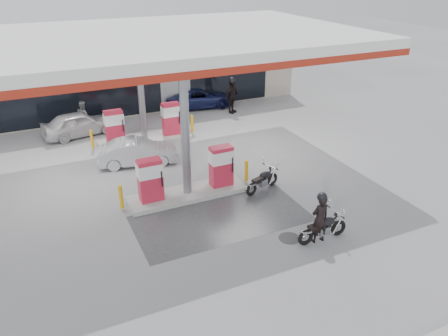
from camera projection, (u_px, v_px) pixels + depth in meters
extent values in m
plane|color=gray|center=(208.00, 222.00, 14.98)|extent=(90.00, 90.00, 0.00)
cube|color=#4C4C4F|center=(222.00, 218.00, 15.17)|extent=(6.00, 3.00, 0.00)
cylinder|color=#38383A|center=(289.00, 238.00, 14.10)|extent=(0.70, 0.70, 0.01)
cube|color=beige|center=(108.00, 68.00, 27.19)|extent=(22.00, 8.00, 4.00)
cube|color=black|center=(124.00, 93.00, 24.15)|extent=(18.00, 0.10, 2.60)
cube|color=maroon|center=(120.00, 55.00, 23.18)|extent=(22.00, 0.25, 1.00)
cube|color=navy|center=(238.00, 45.00, 25.79)|extent=(3.50, 0.12, 0.80)
cube|color=gray|center=(176.00, 92.00, 25.39)|extent=(1.80, 0.14, 2.20)
cube|color=silver|center=(155.00, 41.00, 16.76)|extent=(16.00, 10.00, 0.60)
cube|color=maroon|center=(205.00, 73.00, 12.80)|extent=(16.00, 0.12, 0.24)
cube|color=maroon|center=(126.00, 28.00, 20.89)|extent=(16.00, 0.12, 0.24)
cylinder|color=gray|center=(185.00, 132.00, 15.49)|extent=(0.32, 0.32, 5.00)
cylinder|color=gray|center=(141.00, 90.00, 20.39)|extent=(0.32, 0.32, 5.00)
cube|color=#9E9E99|center=(188.00, 194.00, 16.58)|extent=(4.50, 1.30, 0.18)
cube|color=#AE1D34|center=(150.00, 180.00, 15.66)|extent=(0.85, 0.48, 1.60)
cube|color=#AE1D34|center=(221.00, 166.00, 16.72)|extent=(0.85, 0.48, 1.60)
cube|color=silver|center=(149.00, 170.00, 15.49)|extent=(0.88, 0.52, 0.50)
cube|color=silver|center=(221.00, 156.00, 16.55)|extent=(0.88, 0.52, 0.50)
cylinder|color=#CA910B|center=(121.00, 197.00, 15.44)|extent=(0.14, 0.14, 0.90)
cylinder|color=#CA910B|center=(246.00, 171.00, 17.33)|extent=(0.14, 0.14, 0.90)
cube|color=#9E9E99|center=(145.00, 140.00, 21.48)|extent=(4.50, 1.30, 0.18)
cube|color=#AE1D34|center=(115.00, 127.00, 20.56)|extent=(0.85, 0.48, 1.60)
cube|color=#AE1D34|center=(171.00, 119.00, 21.62)|extent=(0.85, 0.48, 1.60)
cube|color=silver|center=(114.00, 119.00, 20.39)|extent=(0.88, 0.52, 0.50)
cube|color=silver|center=(171.00, 111.00, 21.45)|extent=(0.88, 0.52, 0.50)
cylinder|color=#CA910B|center=(92.00, 139.00, 20.34)|extent=(0.14, 0.14, 0.90)
cylinder|color=#CA910B|center=(192.00, 124.00, 22.23)|extent=(0.14, 0.14, 0.90)
torus|color=black|center=(338.00, 228.00, 14.16)|extent=(0.55, 0.13, 0.55)
torus|color=black|center=(306.00, 237.00, 13.67)|extent=(0.55, 0.13, 0.55)
cube|color=gray|center=(323.00, 230.00, 13.89)|extent=(0.37, 0.22, 0.28)
cube|color=black|center=(320.00, 229.00, 13.80)|extent=(0.83, 0.09, 0.07)
ellipsoid|color=black|center=(328.00, 221.00, 13.82)|extent=(0.52, 0.30, 0.26)
cube|color=black|center=(316.00, 226.00, 13.67)|extent=(0.51, 0.22, 0.09)
cylinder|color=silver|center=(336.00, 212.00, 13.80)|extent=(0.04, 0.70, 0.03)
sphere|color=silver|center=(338.00, 214.00, 13.89)|extent=(0.17, 0.17, 0.17)
cylinder|color=silver|center=(309.00, 234.00, 13.86)|extent=(0.83, 0.08, 0.07)
imported|color=black|center=(320.00, 219.00, 13.61)|extent=(0.61, 0.41, 1.66)
torus|color=black|center=(272.00, 179.00, 17.28)|extent=(0.54, 0.29, 0.53)
torus|color=black|center=(251.00, 189.00, 16.52)|extent=(0.54, 0.29, 0.53)
cube|color=gray|center=(263.00, 182.00, 16.89)|extent=(0.40, 0.32, 0.27)
cube|color=black|center=(261.00, 181.00, 16.77)|extent=(0.78, 0.34, 0.07)
ellipsoid|color=black|center=(265.00, 175.00, 16.85)|extent=(0.56, 0.43, 0.25)
cube|color=black|center=(258.00, 180.00, 16.60)|extent=(0.53, 0.36, 0.09)
cylinder|color=silver|center=(270.00, 166.00, 16.90)|extent=(0.25, 0.65, 0.03)
sphere|color=silver|center=(272.00, 168.00, 17.02)|extent=(0.16, 0.16, 0.16)
cylinder|color=silver|center=(253.00, 187.00, 16.74)|extent=(0.77, 0.33, 0.07)
imported|color=silver|center=(79.00, 124.00, 22.00)|extent=(3.85, 2.11, 1.24)
imported|color=slate|center=(84.00, 116.00, 22.55)|extent=(0.73, 0.87, 1.59)
imported|color=#9EA2A6|center=(138.00, 152.00, 18.95)|extent=(3.61, 1.88, 1.13)
imported|color=#161C49|center=(199.00, 98.00, 26.24)|extent=(4.41, 2.49, 1.16)
imported|color=black|center=(232.00, 96.00, 25.08)|extent=(1.24, 1.00, 1.98)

